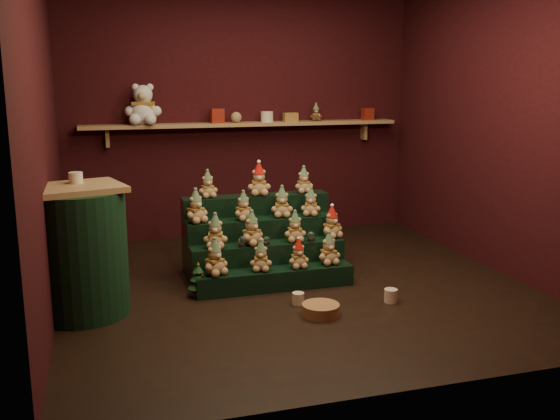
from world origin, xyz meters
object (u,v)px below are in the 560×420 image
object	(u,v)px
riser_tier_front	(275,279)
mug_right	(391,296)
snow_globe_c	(311,236)
mug_left	(298,299)
wicker_basket	(321,310)
snow_globe_a	(242,241)
mini_christmas_tree	(199,280)
side_table	(80,251)
white_bear	(143,99)
brown_bear	(316,112)
snow_globe_b	(267,241)

from	to	relation	value
riser_tier_front	mug_right	distance (m)	1.02
snow_globe_c	mug_left	distance (m)	0.75
riser_tier_front	mug_right	xyz separation A→B (m)	(0.83, -0.59, -0.03)
riser_tier_front	wicker_basket	world-z (taller)	riser_tier_front
snow_globe_a	mini_christmas_tree	xyz separation A→B (m)	(-0.42, -0.17, -0.26)
riser_tier_front	side_table	size ratio (longest dim) A/B	1.37
side_table	mug_left	size ratio (longest dim) A/B	10.42
white_bear	brown_bear	xyz separation A→B (m)	(1.96, 0.00, -0.17)
snow_globe_c	mini_christmas_tree	world-z (taller)	snow_globe_c
riser_tier_front	brown_bear	size ratio (longest dim) A/B	7.02
white_bear	mug_left	bearing A→B (deg)	-54.23
mini_christmas_tree	brown_bear	size ratio (longest dim) A/B	1.55
riser_tier_front	brown_bear	world-z (taller)	brown_bear
snow_globe_b	mug_right	distance (m)	1.19
snow_globe_b	side_table	bearing A→B (deg)	-169.51
riser_tier_front	snow_globe_c	size ratio (longest dim) A/B	14.88
brown_bear	mug_left	bearing A→B (deg)	-104.38
mug_left	brown_bear	world-z (taller)	brown_bear
mini_christmas_tree	mug_left	xyz separation A→B (m)	(0.75, -0.41, -0.10)
mug_right	wicker_basket	distance (m)	0.67
mug_right	brown_bear	size ratio (longest dim) A/B	0.56
side_table	brown_bear	bearing A→B (deg)	21.98
mini_christmas_tree	wicker_basket	distance (m)	1.09
side_table	riser_tier_front	bearing A→B (deg)	-10.57
white_bear	brown_bear	size ratio (longest dim) A/B	2.72
riser_tier_front	mini_christmas_tree	xyz separation A→B (m)	(-0.67, -0.01, 0.06)
wicker_basket	riser_tier_front	bearing A→B (deg)	103.75
riser_tier_front	snow_globe_b	xyz separation A→B (m)	(-0.03, 0.16, 0.31)
side_table	mug_right	bearing A→B (deg)	-25.93
snow_globe_a	snow_globe_c	xyz separation A→B (m)	(0.64, -0.00, -0.00)
wicker_basket	white_bear	xyz separation A→B (m)	(-1.09, 2.57, 1.55)
mug_right	mug_left	bearing A→B (deg)	167.23
snow_globe_b	wicker_basket	xyz separation A→B (m)	(0.20, -0.86, -0.35)
mini_christmas_tree	mug_left	bearing A→B (deg)	-28.41
wicker_basket	brown_bear	bearing A→B (deg)	71.34
mini_christmas_tree	snow_globe_c	bearing A→B (deg)	9.23
side_table	mug_right	size ratio (longest dim) A/B	9.21
snow_globe_b	white_bear	world-z (taller)	white_bear
mug_left	snow_globe_a	bearing A→B (deg)	119.87
riser_tier_front	mug_left	bearing A→B (deg)	-79.16
snow_globe_c	white_bear	distance (m)	2.46
mug_left	mug_right	bearing A→B (deg)	-12.77
snow_globe_b	mug_right	bearing A→B (deg)	-41.16
snow_globe_c	brown_bear	bearing A→B (deg)	69.18
mug_right	mini_christmas_tree	bearing A→B (deg)	158.99
mug_left	white_bear	bearing A→B (deg)	113.55
riser_tier_front	mug_left	xyz separation A→B (m)	(0.08, -0.42, -0.04)
riser_tier_front	side_table	xyz separation A→B (m)	(-1.59, -0.13, 0.42)
snow_globe_b	mini_christmas_tree	xyz separation A→B (m)	(-0.64, -0.17, -0.25)
wicker_basket	brown_bear	world-z (taller)	brown_bear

